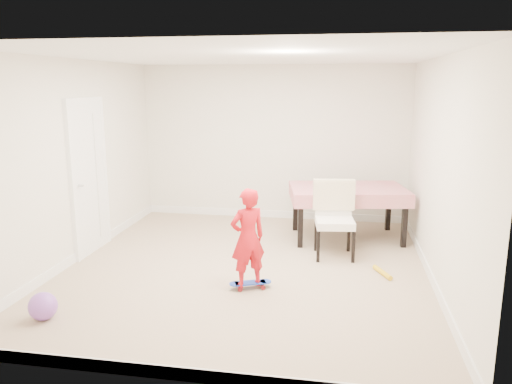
% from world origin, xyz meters
% --- Properties ---
extents(ground, '(5.00, 5.00, 0.00)m').
position_xyz_m(ground, '(0.00, 0.00, 0.00)').
color(ground, tan).
rests_on(ground, ground).
extents(ceiling, '(4.50, 5.00, 0.04)m').
position_xyz_m(ceiling, '(0.00, 0.00, 2.58)').
color(ceiling, white).
rests_on(ceiling, wall_back).
extents(wall_back, '(4.50, 0.04, 2.60)m').
position_xyz_m(wall_back, '(0.00, 2.48, 1.30)').
color(wall_back, silver).
rests_on(wall_back, ground).
extents(wall_front, '(4.50, 0.04, 2.60)m').
position_xyz_m(wall_front, '(0.00, -2.48, 1.30)').
color(wall_front, silver).
rests_on(wall_front, ground).
extents(wall_left, '(0.04, 5.00, 2.60)m').
position_xyz_m(wall_left, '(-2.23, 0.00, 1.30)').
color(wall_left, silver).
rests_on(wall_left, ground).
extents(wall_right, '(0.04, 5.00, 2.60)m').
position_xyz_m(wall_right, '(2.23, 0.00, 1.30)').
color(wall_right, silver).
rests_on(wall_right, ground).
extents(door, '(0.11, 0.94, 2.11)m').
position_xyz_m(door, '(-2.22, 0.30, 1.02)').
color(door, white).
rests_on(door, ground).
extents(baseboard_back, '(4.50, 0.02, 0.12)m').
position_xyz_m(baseboard_back, '(0.00, 2.49, 0.06)').
color(baseboard_back, white).
rests_on(baseboard_back, ground).
extents(baseboard_front, '(4.50, 0.02, 0.12)m').
position_xyz_m(baseboard_front, '(0.00, -2.49, 0.06)').
color(baseboard_front, white).
rests_on(baseboard_front, ground).
extents(baseboard_left, '(0.02, 5.00, 0.12)m').
position_xyz_m(baseboard_left, '(-2.24, 0.00, 0.06)').
color(baseboard_left, white).
rests_on(baseboard_left, ground).
extents(baseboard_right, '(0.02, 5.00, 0.12)m').
position_xyz_m(baseboard_right, '(2.24, 0.00, 0.06)').
color(baseboard_right, white).
rests_on(baseboard_right, ground).
extents(dining_table, '(1.83, 1.33, 0.79)m').
position_xyz_m(dining_table, '(1.26, 1.50, 0.39)').
color(dining_table, red).
rests_on(dining_table, ground).
extents(dining_chair, '(0.63, 0.70, 1.02)m').
position_xyz_m(dining_chair, '(1.09, 0.64, 0.51)').
color(dining_chair, white).
rests_on(dining_chair, ground).
extents(skateboard, '(0.52, 0.34, 0.07)m').
position_xyz_m(skateboard, '(0.18, -0.61, 0.04)').
color(skateboard, blue).
rests_on(skateboard, ground).
extents(child, '(0.50, 0.46, 1.14)m').
position_xyz_m(child, '(0.15, -0.63, 0.57)').
color(child, red).
rests_on(child, ground).
extents(balloon, '(0.28, 0.28, 0.28)m').
position_xyz_m(balloon, '(-1.70, -1.72, 0.14)').
color(balloon, purple).
rests_on(balloon, ground).
extents(foam_toy, '(0.22, 0.39, 0.06)m').
position_xyz_m(foam_toy, '(1.69, 0.07, 0.03)').
color(foam_toy, gold).
rests_on(foam_toy, ground).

